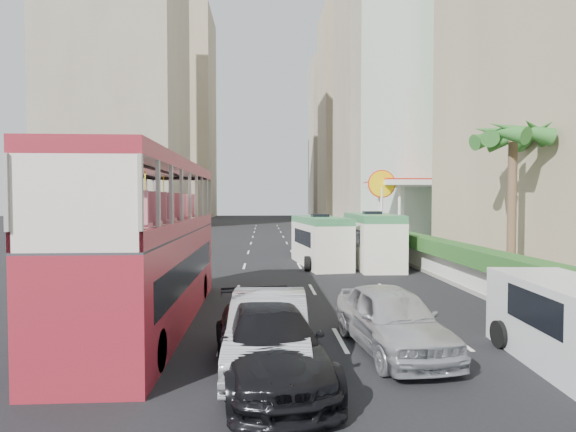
{
  "coord_description": "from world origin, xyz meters",
  "views": [
    {
      "loc": [
        -2.5,
        -14.04,
        3.83
      ],
      "look_at": [
        -1.5,
        4.0,
        3.2
      ],
      "focal_mm": 28.0,
      "sensor_mm": 36.0,
      "label": 1
    }
  ],
  "objects": [
    {
      "name": "tower_far_b",
      "position": [
        17.0,
        104.0,
        20.0
      ],
      "size": [
        14.0,
        14.0,
        40.0
      ],
      "primitive_type": "cube",
      "color": "tan",
      "rests_on": "ground"
    },
    {
      "name": "tower_left_b",
      "position": [
        -22.0,
        90.0,
        23.0
      ],
      "size": [
        16.0,
        16.0,
        46.0
      ],
      "primitive_type": "cube",
      "color": "tan",
      "rests_on": "ground"
    },
    {
      "name": "kerb_wall",
      "position": [
        6.2,
        14.0,
        0.68
      ],
      "size": [
        0.3,
        44.0,
        1.0
      ],
      "primitive_type": "cube",
      "color": "silver",
      "rests_on": "sidewalk"
    },
    {
      "name": "minibus_far",
      "position": [
        3.86,
        11.87,
        1.52
      ],
      "size": [
        2.45,
        6.89,
        3.03
      ],
      "primitive_type": "cube",
      "rotation": [
        0.0,
        0.0,
        -0.03
      ],
      "color": "silver",
      "rests_on": "ground"
    },
    {
      "name": "tower_left_a",
      "position": [
        -24.0,
        55.0,
        26.0
      ],
      "size": [
        18.0,
        18.0,
        52.0
      ],
      "primitive_type": "cube",
      "color": "tan",
      "rests_on": "ground"
    },
    {
      "name": "car_silver_lane_a",
      "position": [
        -2.37,
        -3.68,
        0.0
      ],
      "size": [
        1.89,
        5.04,
        1.64
      ],
      "primitive_type": "imported",
      "rotation": [
        0.0,
        0.0,
        -0.03
      ],
      "color": "#BBBDC2",
      "rests_on": "ground"
    },
    {
      "name": "tower_far_a",
      "position": [
        17.0,
        82.0,
        22.0
      ],
      "size": [
        14.0,
        14.0,
        44.0
      ],
      "primitive_type": "cube",
      "color": "tan",
      "rests_on": "ground"
    },
    {
      "name": "panel_van_near",
      "position": [
        4.54,
        -4.41,
        0.98
      ],
      "size": [
        2.33,
        5.05,
        1.97
      ],
      "primitive_type": "cube",
      "rotation": [
        0.0,
        0.0,
        -0.08
      ],
      "color": "silver",
      "rests_on": "ground"
    },
    {
      "name": "shell_station",
      "position": [
        10.0,
        23.0,
        2.75
      ],
      "size": [
        6.5,
        8.0,
        5.5
      ],
      "primitive_type": "cube",
      "color": "silver",
      "rests_on": "ground"
    },
    {
      "name": "hedge",
      "position": [
        6.2,
        14.0,
        1.53
      ],
      "size": [
        1.1,
        44.0,
        0.7
      ],
      "primitive_type": "cube",
      "color": "#2D6626",
      "rests_on": "kerb_wall"
    },
    {
      "name": "car_black",
      "position": [
        -2.37,
        -4.49,
        0.0
      ],
      "size": [
        2.89,
        5.56,
        1.54
      ],
      "primitive_type": "imported",
      "rotation": [
        0.0,
        0.0,
        0.14
      ],
      "color": "black",
      "rests_on": "ground"
    },
    {
      "name": "tower_mid",
      "position": [
        18.0,
        58.0,
        25.0
      ],
      "size": [
        16.0,
        16.0,
        50.0
      ],
      "primitive_type": "cube",
      "color": "tan",
      "rests_on": "ground"
    },
    {
      "name": "van_asset",
      "position": [
        0.94,
        19.15,
        0.0
      ],
      "size": [
        2.42,
        5.22,
        1.45
      ],
      "primitive_type": "imported",
      "rotation": [
        0.0,
        0.0,
        -0.0
      ],
      "color": "silver",
      "rests_on": "ground"
    },
    {
      "name": "panel_van_far",
      "position": [
        3.89,
        18.84,
        0.97
      ],
      "size": [
        2.82,
        5.15,
        1.95
      ],
      "primitive_type": "cube",
      "rotation": [
        0.0,
        0.0,
        0.19
      ],
      "color": "silver",
      "rests_on": "ground"
    },
    {
      "name": "double_decker_bus",
      "position": [
        -6.0,
        0.0,
        2.53
      ],
      "size": [
        2.5,
        11.0,
        5.06
      ],
      "primitive_type": "cube",
      "color": "maroon",
      "rests_on": "ground"
    },
    {
      "name": "car_silver_lane_b",
      "position": [
        0.77,
        -2.87,
        0.0
      ],
      "size": [
        2.45,
        4.97,
        1.63
      ],
      "primitive_type": "imported",
      "rotation": [
        0.0,
        0.0,
        0.11
      ],
      "color": "#BBBDC2",
      "rests_on": "ground"
    },
    {
      "name": "ground_plane",
      "position": [
        0.0,
        0.0,
        0.0
      ],
      "size": [
        200.0,
        200.0,
        0.0
      ],
      "primitive_type": "plane",
      "color": "black",
      "rests_on": "ground"
    },
    {
      "name": "sidewalk",
      "position": [
        9.0,
        25.0,
        0.09
      ],
      "size": [
        6.0,
        120.0,
        0.18
      ],
      "primitive_type": "cube",
      "color": "#99968C",
      "rests_on": "ground"
    },
    {
      "name": "minibus_near",
      "position": [
        0.84,
        12.21,
        1.43
      ],
      "size": [
        2.98,
        6.68,
        2.86
      ],
      "primitive_type": "cube",
      "rotation": [
        0.0,
        0.0,
        0.13
      ],
      "color": "silver",
      "rests_on": "ground"
    },
    {
      "name": "palm_tree",
      "position": [
        7.8,
        4.0,
        3.38
      ],
      "size": [
        0.36,
        0.36,
        6.4
      ],
      "primitive_type": "cylinder",
      "color": "brown",
      "rests_on": "sidewalk"
    }
  ]
}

